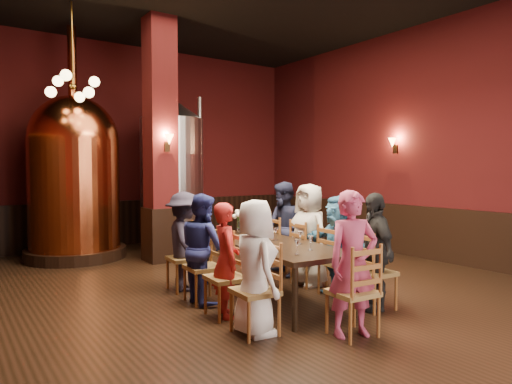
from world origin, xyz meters
TOP-DOWN VIEW (x-y plane):
  - room at (0.00, 0.00)m, footprint 10.00×10.02m
  - wainscot_right at (3.96, 0.00)m, footprint 0.08×9.90m
  - wainscot_back at (0.00, 4.96)m, footprint 7.90×0.08m
  - column at (-0.30, 2.80)m, footprint 0.58×0.58m
  - pendant_cluster at (-1.80, 2.90)m, footprint 0.90×0.90m
  - sconce_wall at (3.90, 0.80)m, footprint 0.20×0.20m
  - sconce_column at (-0.30, 2.50)m, footprint 0.20×0.20m
  - dining_table at (-0.08, -0.39)m, footprint 1.18×2.47m
  - chair_0 at (-1.01, -1.32)m, footprint 0.49×0.49m
  - person_0 at (-1.01, -1.32)m, footprint 0.55×0.75m
  - chair_1 at (-0.96, -0.65)m, footprint 0.49×0.49m
  - person_1 at (-0.96, -0.65)m, footprint 0.45×0.56m
  - chair_2 at (-0.91, 0.00)m, footprint 0.49×0.49m
  - person_2 at (-0.91, 0.00)m, footprint 0.36×0.70m
  - chair_3 at (-0.85, 0.67)m, footprint 0.49×0.49m
  - person_3 at (-0.85, 0.67)m, footprint 0.71×1.00m
  - chair_4 at (0.69, -1.45)m, footprint 0.49×0.49m
  - person_4 at (0.69, -1.45)m, footprint 0.66×0.91m
  - chair_5 at (0.74, -0.78)m, footprint 0.49×0.49m
  - person_5 at (0.74, -0.78)m, footprint 0.55×1.32m
  - chair_6 at (0.79, -0.12)m, footprint 0.49×0.49m
  - person_6 at (0.79, -0.12)m, footprint 0.49×0.74m
  - chair_7 at (0.84, 0.54)m, footprint 0.49×0.49m
  - person_7 at (0.84, 0.54)m, footprint 0.51×0.80m
  - chair_8 at (-0.20, -1.93)m, footprint 0.49×0.49m
  - person_8 at (-0.20, -1.93)m, footprint 0.63×0.51m
  - copper_kettle at (-1.57, 3.95)m, footprint 1.97×1.97m
  - steel_vessel at (0.46, 3.96)m, footprint 1.35×1.35m
  - rose_vase at (0.05, 0.60)m, footprint 0.21×0.21m
  - wine_glass_0 at (-0.15, -0.26)m, footprint 0.07×0.07m
  - wine_glass_1 at (-0.26, -0.22)m, footprint 0.07×0.07m
  - wine_glass_2 at (-0.39, -0.41)m, footprint 0.07×0.07m
  - wine_glass_3 at (-0.35, -1.22)m, footprint 0.07×0.07m
  - wine_glass_4 at (0.14, -0.69)m, footprint 0.07×0.07m
  - wine_glass_5 at (0.04, -0.24)m, footprint 0.07×0.07m
  - wine_glass_6 at (-0.03, -1.09)m, footprint 0.07×0.07m
  - wine_glass_7 at (-0.03, 0.30)m, footprint 0.07×0.07m
  - wine_glass_8 at (0.09, -0.24)m, footprint 0.07×0.07m

SIDE VIEW (x-z plane):
  - chair_0 at x=-1.01m, z-range 0.00..0.92m
  - chair_1 at x=-0.96m, z-range 0.00..0.92m
  - chair_2 at x=-0.91m, z-range 0.00..0.92m
  - chair_3 at x=-0.85m, z-range 0.00..0.92m
  - chair_4 at x=0.69m, z-range 0.00..0.92m
  - chair_5 at x=0.74m, z-range 0.00..0.92m
  - chair_6 at x=0.79m, z-range 0.00..0.92m
  - chair_7 at x=0.84m, z-range 0.00..0.92m
  - chair_8 at x=-0.20m, z-range 0.00..0.92m
  - wainscot_right at x=3.96m, z-range 0.00..1.00m
  - wainscot_back at x=0.00m, z-range 0.00..1.00m
  - person_1 at x=-0.96m, z-range 0.00..1.34m
  - dining_table at x=-0.08m, z-range 0.31..1.06m
  - person_5 at x=0.74m, z-range 0.00..1.38m
  - person_3 at x=-0.85m, z-range 0.00..1.40m
  - person_0 at x=-1.01m, z-range 0.00..1.41m
  - person_2 at x=-0.91m, z-range 0.00..1.41m
  - person_4 at x=0.69m, z-range 0.00..1.44m
  - person_6 at x=0.79m, z-range 0.00..1.50m
  - person_8 at x=-0.20m, z-range 0.00..1.51m
  - person_7 at x=0.84m, z-range 0.00..1.52m
  - wine_glass_0 at x=-0.15m, z-range 0.75..0.92m
  - wine_glass_1 at x=-0.26m, z-range 0.75..0.92m
  - wine_glass_2 at x=-0.39m, z-range 0.75..0.92m
  - wine_glass_3 at x=-0.35m, z-range 0.75..0.92m
  - wine_glass_4 at x=0.14m, z-range 0.75..0.92m
  - wine_glass_5 at x=0.04m, z-range 0.75..0.92m
  - wine_glass_6 at x=-0.03m, z-range 0.75..0.92m
  - wine_glass_7 at x=-0.03m, z-range 0.75..0.92m
  - wine_glass_8 at x=0.09m, z-range 0.75..0.92m
  - rose_vase at x=0.05m, z-range 0.81..1.17m
  - copper_kettle at x=-1.57m, z-range -0.60..3.80m
  - steel_vessel at x=0.46m, z-range 0.00..3.24m
  - sconce_wall at x=3.90m, z-range 2.02..2.38m
  - sconce_column at x=-0.30m, z-range 2.02..2.38m
  - room at x=0.00m, z-range 0.00..4.50m
  - column at x=-0.30m, z-range 0.00..4.50m
  - pendant_cluster at x=-1.80m, z-range 2.25..3.95m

